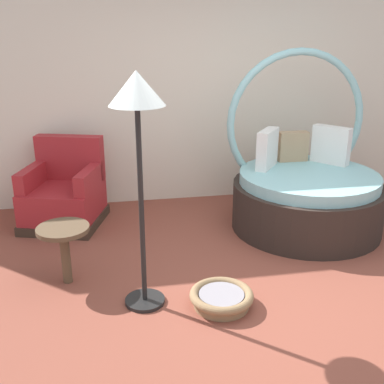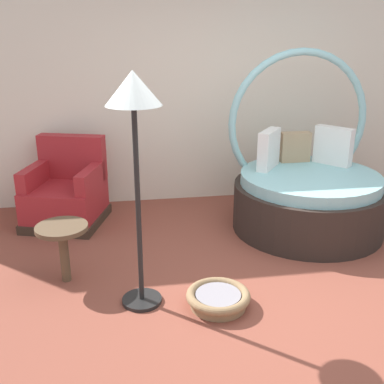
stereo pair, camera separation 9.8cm
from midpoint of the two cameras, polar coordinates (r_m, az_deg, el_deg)
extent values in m
cube|color=brown|center=(3.96, 10.25, -12.78)|extent=(8.00, 8.00, 0.02)
cube|color=silver|center=(5.77, 3.01, 13.97)|extent=(8.00, 0.12, 3.03)
cylinder|color=#2D231E|center=(5.18, 14.60, -1.75)|extent=(1.60, 1.60, 0.51)
cylinder|color=#8CC6CC|center=(5.07, 14.90, 1.55)|extent=(1.47, 1.47, 0.12)
torus|color=#8CC6CC|center=(5.34, 13.52, 8.30)|extent=(1.60, 0.08, 1.60)
cube|color=white|center=(5.43, 17.53, 5.45)|extent=(0.36, 0.40, 0.42)
cube|color=tan|center=(5.44, 13.09, 5.43)|extent=(0.34, 0.12, 0.34)
cube|color=white|center=(5.11, 10.01, 5.21)|extent=(0.35, 0.41, 0.42)
cube|color=#38281E|center=(5.40, -14.67, -3.19)|extent=(1.00, 1.00, 0.10)
cube|color=#A32328|center=(5.32, -14.88, -1.01)|extent=(0.95, 0.95, 0.34)
cube|color=#A32328|center=(5.47, -14.05, 4.26)|extent=(0.77, 0.37, 0.50)
cube|color=#A32328|center=(5.36, -18.30, 1.97)|extent=(0.31, 0.69, 0.22)
cube|color=#A32328|center=(5.12, -11.83, 1.74)|extent=(0.31, 0.69, 0.22)
cylinder|color=#8E704C|center=(3.78, 4.00, -13.47)|extent=(0.44, 0.44, 0.06)
torus|color=#8E704C|center=(3.74, 4.02, -12.64)|extent=(0.51, 0.51, 0.07)
cylinder|color=gray|center=(3.75, 4.02, -12.77)|extent=(0.36, 0.36, 0.05)
cylinder|color=brown|center=(4.14, -14.80, -7.59)|extent=(0.08, 0.08, 0.48)
cylinder|color=brown|center=(4.03, -15.12, -4.30)|extent=(0.44, 0.44, 0.04)
cylinder|color=black|center=(3.85, -5.44, -13.10)|extent=(0.32, 0.32, 0.03)
cylinder|color=black|center=(3.48, -5.85, -2.12)|extent=(0.04, 0.04, 1.55)
cone|color=silver|center=(3.26, -6.41, 12.64)|extent=(0.40, 0.40, 0.24)
camera|label=1|loc=(0.05, -89.39, 0.22)|focal=43.25mm
camera|label=2|loc=(0.05, 90.61, -0.22)|focal=43.25mm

